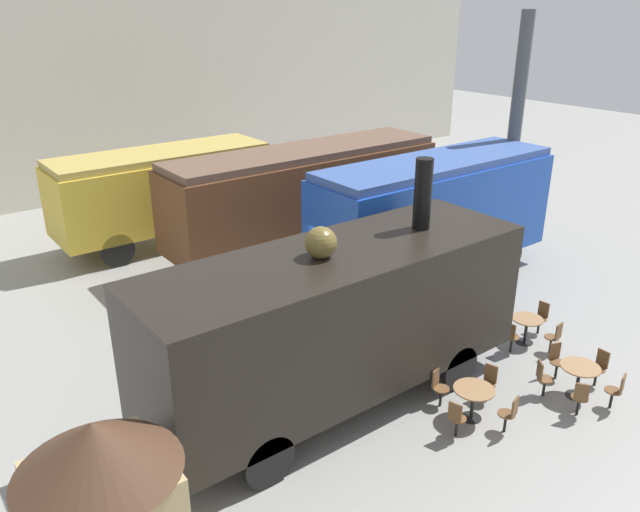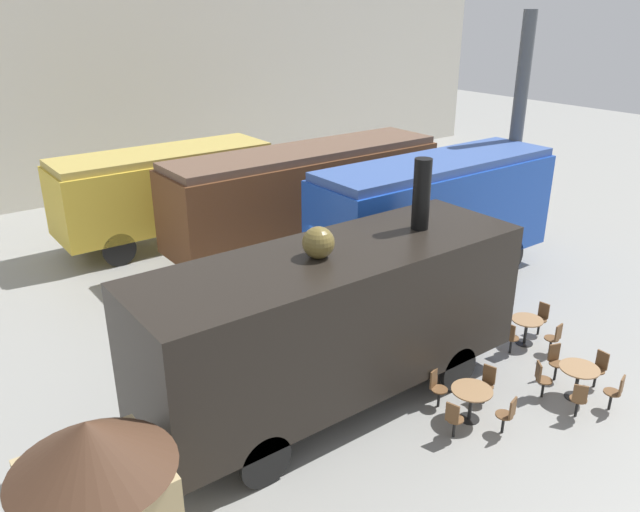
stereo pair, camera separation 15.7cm
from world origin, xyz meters
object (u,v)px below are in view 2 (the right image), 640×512
Objects in this scene: steam_locomotive at (335,316)px; cafe_table_far at (527,325)px; passenger_coach_wooden at (306,191)px; cafe_chair_0 at (555,359)px; ticket_kiosk at (99,499)px; visitor_person at (450,286)px; passenger_coach_vintage at (165,188)px; cafe_table_near at (578,374)px; cafe_table_mid at (471,396)px; streamlined_locomotive at (450,208)px.

steam_locomotive is 5.82m from cafe_table_far.
passenger_coach_wooden is 1.17× the size of steam_locomotive.
ticket_kiosk is at bearing -73.54° from cafe_chair_0.
visitor_person is at bearing 15.98° from ticket_kiosk.
passenger_coach_vintage is 14.94m from ticket_kiosk.
cafe_table_near reaches higher than cafe_table_far.
passenger_coach_wooden is at bearing 73.94° from cafe_table_mid.
visitor_person is 0.52× the size of ticket_kiosk.
cafe_table_mid is at bearing -87.45° from passenger_coach_vintage.
passenger_coach_wooden is at bearing 93.74° from visitor_person.
streamlined_locomotive reaches higher than cafe_chair_0.
passenger_coach_wooden is 11.63× the size of cafe_table_near.
cafe_chair_0 is at bearing 69.90° from cafe_table_near.
steam_locomotive is at bearing -155.06° from streamlined_locomotive.
ticket_kiosk is (-7.48, 0.52, 1.09)m from cafe_table_mid.
passenger_coach_wooden reaches higher than passenger_coach_vintage.
passenger_coach_vintage is at bearing -146.20° from cafe_chair_0.
cafe_chair_0 is at bearing -113.05° from streamlined_locomotive.
passenger_coach_vintage is at bearing 124.91° from streamlined_locomotive.
streamlined_locomotive is 11.54× the size of cafe_chair_0.
streamlined_locomotive reaches higher than passenger_coach_wooden.
ticket_kiosk reaches higher than cafe_table_mid.
passenger_coach_vintage is 13.87m from cafe_table_mid.
cafe_table_far is at bearing 3.83° from ticket_kiosk.
visitor_person is (0.41, -6.32, -1.34)m from passenger_coach_wooden.
cafe_chair_0 is (3.39, -13.92, -1.52)m from passenger_coach_vintage.
visitor_person is (5.19, 1.41, -1.29)m from steam_locomotive.
steam_locomotive reaches higher than cafe_table_near.
steam_locomotive is at bearing -96.26° from cafe_chair_0.
cafe_table_mid is 1.09× the size of cafe_table_far.
ticket_kiosk is (-5.57, -1.68, -0.46)m from steam_locomotive.
passenger_coach_vintage reaches higher than cafe_table_far.
streamlined_locomotive is (5.79, -8.29, 0.27)m from passenger_coach_vintage.
cafe_table_mid is at bearing -72.65° from cafe_chair_0.
cafe_table_near is 2.41m from cafe_table_far.
streamlined_locomotive is 11.69× the size of cafe_table_near.
streamlined_locomotive reaches higher than cafe_table_near.
streamlined_locomotive reaches higher than ticket_kiosk.
passenger_coach_vintage is 0.77× the size of passenger_coach_wooden.
streamlined_locomotive is 7.74m from cafe_table_mid.
cafe_table_mid is (1.92, -2.19, -1.55)m from steam_locomotive.
steam_locomotive is 9.81× the size of cafe_chair_0.
streamlined_locomotive is at bearing 67.29° from cafe_table_near.
streamlined_locomotive is at bearing 46.71° from cafe_table_mid.
steam_locomotive is 9.94× the size of cafe_table_near.
passenger_coach_vintage is 2.57× the size of ticket_kiosk.
streamlined_locomotive reaches higher than cafe_table_far.
ticket_kiosk is at bearing 176.03° from cafe_table_mid.
streamlined_locomotive is 3.35× the size of ticket_kiosk.
steam_locomotive is at bearing 16.75° from ticket_kiosk.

